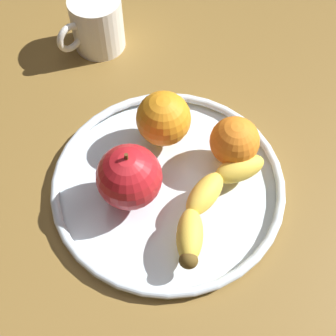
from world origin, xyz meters
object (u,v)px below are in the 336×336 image
object	(u,v)px
banana	(211,201)
apple	(129,177)
ambient_mug	(96,24)
orange_center	(235,141)
orange_front_left	(164,119)
fruit_bowl	(168,184)

from	to	relation	value
banana	apple	xyz separation A→B (cm)	(5.72, -8.45, 2.46)
banana	ambient_mug	bearing A→B (deg)	-116.21
apple	orange_center	bearing A→B (deg)	158.99
orange_front_left	ambient_mug	xyz separation A→B (cm)	(-6.43, -21.66, -1.11)
banana	ambient_mug	size ratio (longest dim) A/B	1.59
orange_center	orange_front_left	xyz separation A→B (cm)	(4.14, -8.89, 0.42)
fruit_bowl	orange_center	bearing A→B (deg)	159.68
apple	fruit_bowl	bearing A→B (deg)	157.72
banana	orange_center	bearing A→B (deg)	-167.17
fruit_bowl	apple	distance (cm)	7.10
orange_center	orange_front_left	world-z (taller)	orange_front_left
apple	orange_center	size ratio (longest dim) A/B	1.37
apple	ambient_mug	size ratio (longest dim) A/B	0.75
orange_front_left	fruit_bowl	bearing A→B (deg)	49.74
fruit_bowl	banana	world-z (taller)	banana
fruit_bowl	orange_front_left	bearing A→B (deg)	-130.26
ambient_mug	orange_center	bearing A→B (deg)	85.72
banana	ambient_mug	xyz separation A→B (cm)	(-10.16, -33.78, 0.97)
banana	ambient_mug	distance (cm)	35.29
orange_front_left	apple	bearing A→B (deg)	21.23
banana	orange_center	xyz separation A→B (cm)	(-7.88, -3.23, 1.65)
banana	ambient_mug	world-z (taller)	ambient_mug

